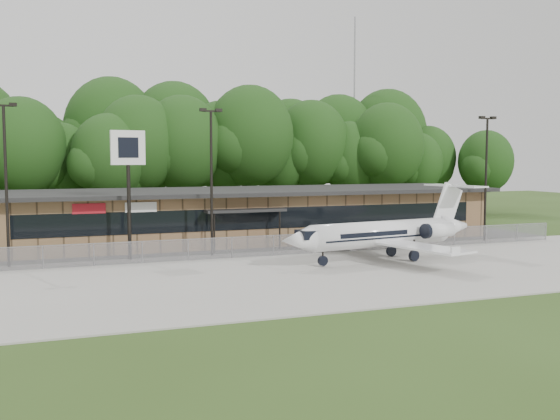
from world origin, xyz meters
name	(u,v)px	position (x,y,z in m)	size (l,w,h in m)	color
ground	(399,302)	(0.00, 0.00, 0.00)	(160.00, 160.00, 0.00)	#2D4317
apron	(329,272)	(0.00, 8.00, 0.04)	(64.00, 18.00, 0.08)	#9E9B93
parking_lot	(266,247)	(0.00, 19.50, 0.03)	(50.00, 9.00, 0.06)	#383835
terminal	(249,214)	(0.00, 23.94, 2.18)	(41.00, 11.65, 4.30)	brown
fence	(287,245)	(0.00, 15.00, 0.78)	(46.00, 0.04, 1.52)	gray
treeline	(199,152)	(0.00, 42.00, 7.50)	(72.00, 12.00, 15.00)	#1E3E13
radio_mast	(354,115)	(22.00, 48.00, 12.50)	(0.20, 0.20, 25.00)	gray
light_pole_left	(6,172)	(-18.00, 16.50, 5.98)	(1.55, 0.30, 10.23)	black
light_pole_mid	(211,171)	(-5.00, 16.50, 5.98)	(1.55, 0.30, 10.23)	black
light_pole_right	(486,169)	(18.00, 16.50, 5.98)	(1.55, 0.30, 10.23)	black
business_jet	(387,234)	(5.33, 10.48, 1.82)	(15.14, 13.56, 5.09)	white
pole_sign	(128,161)	(-10.57, 16.79, 6.63)	(2.28, 0.56, 8.67)	black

